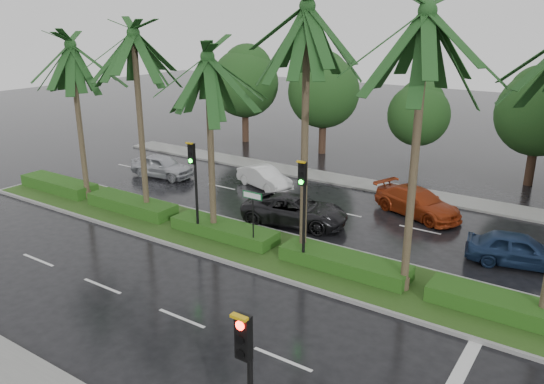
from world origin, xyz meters
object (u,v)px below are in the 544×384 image
Objects in this scene: car_white at (264,177)px; car_darkgrey at (295,210)px; car_blue at (519,249)px; car_red at (417,202)px; car_silver at (162,166)px; street_sign at (253,206)px; signal_median_left at (194,176)px.

car_white is 5.96m from car_darkgrey.
car_red is at bearing 45.93° from car_blue.
car_silver is 6.79m from car_white.
street_sign is 0.51× the size of car_darkgrey.
signal_median_left reaches higher than car_blue.
car_red reaches higher than car_blue.
car_red is (7.19, 8.52, -2.31)m from signal_median_left.
signal_median_left reaches higher than car_darkgrey.
car_blue is (20.86, -1.01, -0.02)m from car_silver.
car_white is 0.95× the size of car_blue.
car_darkgrey is 6.33m from car_red.
street_sign is at bearing 174.66° from car_red.
car_silver is at bearing 74.96° from car_blue.
street_sign is 0.68× the size of car_white.
signal_median_left is 1.68× the size of street_sign.
car_white is 0.81× the size of car_red.
car_blue is at bearing 22.70° from signal_median_left.
street_sign reaches higher than car_silver.
street_sign is at bearing -123.32° from car_silver.
signal_median_left is 0.86× the size of car_darkgrey.
car_darkgrey reaches higher than car_blue.
car_silver is 15.73m from car_red.
signal_median_left reaches higher than car_white.
car_silver is 1.08× the size of car_white.
car_silver is (-11.36, 6.05, -1.42)m from street_sign.
car_darkgrey reaches higher than car_red.
car_red is at bearing -69.37° from car_white.
signal_median_left is at bearing -176.53° from street_sign.
car_darkgrey reaches higher than car_white.
signal_median_left reaches higher than street_sign.
car_red is 6.24m from car_blue.
signal_median_left is 3.13m from street_sign.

